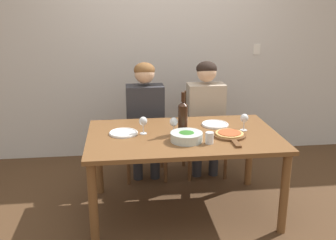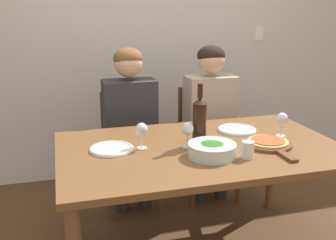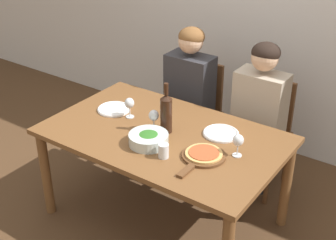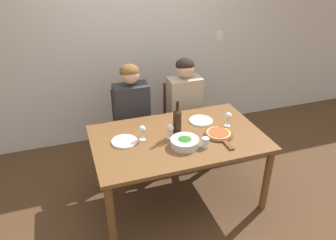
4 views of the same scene
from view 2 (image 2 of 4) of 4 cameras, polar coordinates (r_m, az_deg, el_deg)
The scene contains 15 objects.
back_wall at distance 3.52m, azimuth -3.41°, elevation 13.69°, with size 10.00×0.06×2.70m.
dining_table at distance 2.30m, azimuth 4.73°, elevation -5.83°, with size 1.61×0.99×0.72m.
chair_left at distance 3.05m, azimuth -5.74°, elevation -3.43°, with size 0.42×0.42×0.87m.
chair_right at distance 3.21m, azimuth 5.38°, elevation -2.41°, with size 0.42×0.42×0.87m.
person_woman at distance 2.88m, azimuth -5.50°, elevation 0.71°, with size 0.47×0.51×1.22m.
person_man at distance 3.05m, azimuth 6.23°, elevation 1.56°, with size 0.47×0.51×1.22m.
wine_bottle at distance 2.25m, azimuth 4.55°, elevation -0.05°, with size 0.08×0.08×0.36m.
broccoli_bowl at distance 2.11m, azimuth 6.44°, elevation -4.31°, with size 0.26×0.26×0.08m.
dinner_plate_left at distance 2.21m, azimuth -8.17°, elevation -4.16°, with size 0.24×0.24×0.02m.
dinner_plate_right at distance 2.57m, azimuth 9.96°, elevation -1.37°, with size 0.24×0.24×0.02m.
pizza_on_board at distance 2.33m, azimuth 14.40°, elevation -3.33°, with size 0.27×0.41×0.04m.
wine_glass_left at distance 2.19m, azimuth -3.86°, elevation -1.59°, with size 0.07×0.07×0.15m.
wine_glass_right at distance 2.50m, azimuth 16.22°, elevation -0.01°, with size 0.07×0.07×0.15m.
wine_glass_centre at distance 2.20m, azimuth 2.89°, elevation -1.47°, with size 0.07×0.07×0.15m.
water_tumbler at distance 2.11m, azimuth 11.50°, elevation -4.26°, with size 0.07×0.07×0.09m.
Camera 2 is at (-0.76, -1.99, 1.49)m, focal length 42.00 mm.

